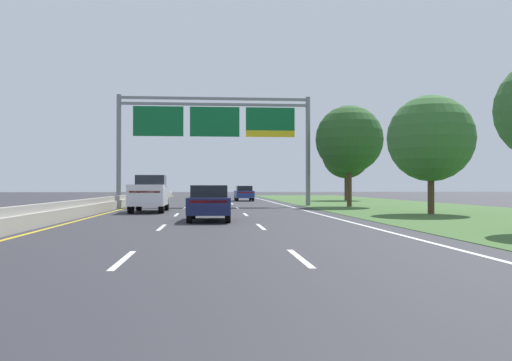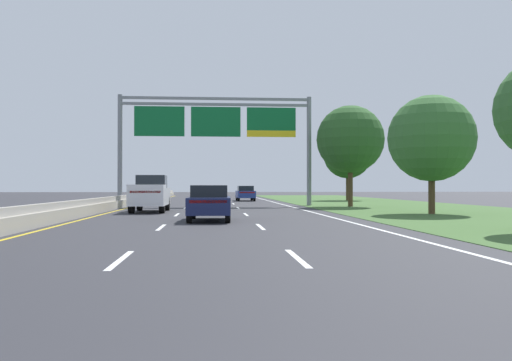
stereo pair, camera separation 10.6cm
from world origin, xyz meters
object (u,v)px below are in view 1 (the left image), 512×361
Objects in this scene: pickup_truck_white at (150,194)px; roadside_tree_far at (349,139)px; roadside_tree_distant at (346,154)px; roadside_tree_mid at (431,138)px; overhead_sign_gantry at (215,127)px; car_blue_right_lane_sedan at (244,193)px; car_darkgreen_centre_lane_sedan at (210,196)px; car_navy_centre_lane_sedan at (209,202)px.

roadside_tree_far is at bearing -63.67° from pickup_truck_white.
roadside_tree_distant is (4.25, 17.83, -0.07)m from roadside_tree_far.
pickup_truck_white is 16.10m from roadside_tree_far.
overhead_sign_gantry is at bearing 131.00° from roadside_tree_mid.
car_blue_right_lane_sedan is at bearing 77.66° from overhead_sign_gantry.
pickup_truck_white is 6.90m from car_darkgreen_centre_lane_sedan.
pickup_truck_white is at bearing -126.23° from roadside_tree_distant.
overhead_sign_gantry is at bearing 166.59° from car_blue_right_lane_sedan.
overhead_sign_gantry is 19.07m from car_navy_centre_lane_sedan.
car_blue_right_lane_sedan is at bearing 107.02° from roadside_tree_mid.
pickup_truck_white is at bearing -112.45° from overhead_sign_gantry.
roadside_tree_distant is at bearing 76.60° from roadside_tree_far.
pickup_truck_white reaches higher than car_darkgreen_centre_lane_sedan.
roadside_tree_far reaches higher than roadside_tree_mid.
car_blue_right_lane_sedan and car_navy_centre_lane_sedan have the same top height.
roadside_tree_distant reaches higher than roadside_tree_far.
roadside_tree_mid is at bearing -164.05° from car_blue_right_lane_sedan.
car_navy_centre_lane_sedan is 13.46m from roadside_tree_mid.
car_blue_right_lane_sedan is (3.17, 14.49, -5.32)m from overhead_sign_gantry.
roadside_tree_mid is 0.87× the size of roadside_tree_distant.
car_navy_centre_lane_sedan is 19.33m from roadside_tree_far.
roadside_tree_mid is at bearing -49.00° from overhead_sign_gantry.
pickup_truck_white reaches higher than car_navy_centre_lane_sedan.
roadside_tree_far is at bearing -85.14° from car_darkgreen_centre_lane_sedan.
overhead_sign_gantry reaches higher than car_navy_centre_lane_sedan.
overhead_sign_gantry reaches higher than roadside_tree_distant.
car_navy_centre_lane_sedan is (-0.38, -18.31, -5.32)m from overhead_sign_gantry.
roadside_tree_distant is at bearing -87.05° from car_blue_right_lane_sedan.
car_blue_right_lane_sedan is at bearing -5.01° from car_navy_centre_lane_sedan.
roadside_tree_mid is at bearing -94.97° from roadside_tree_distant.
car_darkgreen_centre_lane_sedan is (0.00, 14.65, 0.00)m from car_navy_centre_lane_sedan.
roadside_tree_far is (10.38, 15.75, 4.21)m from car_navy_centre_lane_sedan.
car_blue_right_lane_sedan is 18.49m from car_darkgreen_centre_lane_sedan.
car_navy_centre_lane_sedan is at bearing -158.34° from roadside_tree_mid.
roadside_tree_far is (13.94, 7.00, 3.95)m from pickup_truck_white.
overhead_sign_gantry reaches higher than roadside_tree_far.
roadside_tree_far reaches higher than car_darkgreen_centre_lane_sedan.
car_blue_right_lane_sedan is 32.99m from car_navy_centre_lane_sedan.
car_blue_right_lane_sedan is 29.46m from roadside_tree_mid.
pickup_truck_white is at bearing 165.91° from roadside_tree_mid.
car_navy_centre_lane_sedan is (3.57, -8.75, -0.26)m from pickup_truck_white.
roadside_tree_distant is (14.62, 18.93, 4.14)m from car_darkgreen_centre_lane_sedan.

